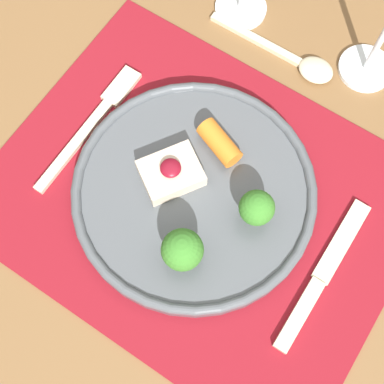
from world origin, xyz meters
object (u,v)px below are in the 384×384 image
dinner_plate (193,195)px  knife (317,284)px  fork (95,119)px  spoon (297,61)px

dinner_plate → knife: bearing=-2.7°
knife → fork: bearing=173.2°
spoon → fork: bearing=-132.4°
dinner_plate → spoon: size_ratio=1.58×
fork → spoon: (0.16, 0.21, -0.00)m
dinner_plate → spoon: 0.23m
fork → dinner_plate: bearing=-9.3°
spoon → knife: bearing=-60.3°
knife → spoon: (-0.16, 0.24, -0.00)m
fork → knife: size_ratio=1.00×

